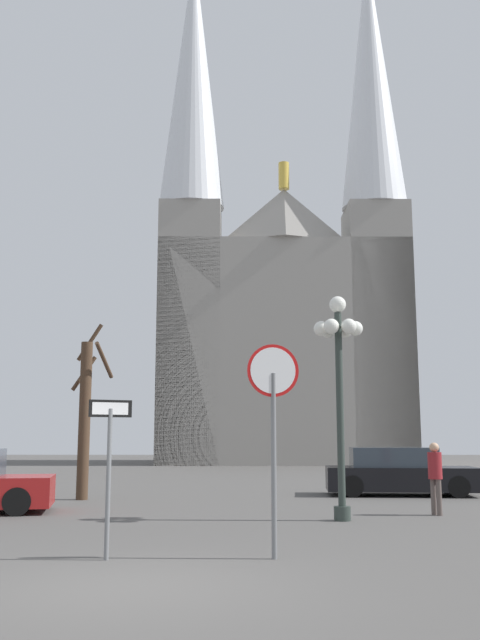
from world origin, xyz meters
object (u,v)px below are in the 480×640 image
(bare_tree, at_px, (85,414))
(one_way_arrow_sign, at_px, (109,456))
(stop_sign, at_px, (273,406))
(parked_car_far_black, at_px, (398,473))
(street_lamp, at_px, (339,363))
(pedestrian_walking, at_px, (435,471))
(cathedral, at_px, (282,295))

(bare_tree, bearing_deg, one_way_arrow_sign, -75.04)
(stop_sign, xyz_separation_m, parked_car_far_black, (4.23, 11.31, -1.57))
(street_lamp, xyz_separation_m, pedestrian_walking, (2.30, 1.07, -2.39))
(bare_tree, xyz_separation_m, parked_car_far_black, (9.33, 1.57, -1.75))
(cathedral, bearing_deg, one_way_arrow_sign, -96.90)
(street_lamp, distance_m, pedestrian_walking, 3.48)
(bare_tree, xyz_separation_m, pedestrian_walking, (9.03, -3.91, -1.44))
(cathedral, bearing_deg, street_lamp, -90.61)
(stop_sign, xyz_separation_m, bare_tree, (-5.10, 9.75, 0.18))
(cathedral, xyz_separation_m, bare_tree, (-7.07, -26.79, -8.84))
(parked_car_far_black, bearing_deg, stop_sign, -110.49)
(bare_tree, height_order, pedestrian_walking, bare_tree)
(bare_tree, distance_m, parked_car_far_black, 9.62)
(street_lamp, bearing_deg, parked_car_far_black, 68.37)
(cathedral, distance_m, one_way_arrow_sign, 38.19)
(street_lamp, bearing_deg, one_way_arrow_sign, -129.97)
(cathedral, xyz_separation_m, street_lamp, (-0.34, -31.76, -7.90))
(one_way_arrow_sign, height_order, street_lamp, street_lamp)
(one_way_arrow_sign, height_order, parked_car_far_black, one_way_arrow_sign)
(bare_tree, relative_size, parked_car_far_black, 1.11)
(one_way_arrow_sign, bearing_deg, street_lamp, 50.03)
(cathedral, relative_size, one_way_arrow_sign, 15.79)
(stop_sign, bearing_deg, one_way_arrow_sign, -177.31)
(cathedral, bearing_deg, stop_sign, -93.09)
(stop_sign, xyz_separation_m, one_way_arrow_sign, (-2.46, -0.12, -0.76))
(cathedral, bearing_deg, bare_tree, -104.78)
(parked_car_far_black, xyz_separation_m, pedestrian_walking, (-0.30, -5.48, 0.31))
(one_way_arrow_sign, bearing_deg, bare_tree, 104.96)
(cathedral, relative_size, bare_tree, 7.18)
(cathedral, distance_m, parked_car_far_black, 27.45)
(one_way_arrow_sign, distance_m, street_lamp, 6.65)
(cathedral, xyz_separation_m, parked_car_far_black, (2.26, -25.22, -10.59))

